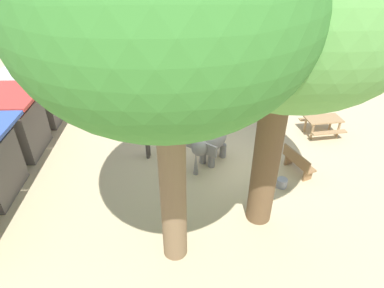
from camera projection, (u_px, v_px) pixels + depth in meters
name	position (u px, v px, depth m)	size (l,w,h in m)	color
ground_plane	(223.00, 162.00, 12.64)	(60.00, 60.00, 0.00)	tan
elephant	(210.00, 143.00, 12.17)	(1.85, 1.77, 1.35)	slate
person_handler	(147.00, 136.00, 12.44)	(0.51, 0.32, 1.62)	#3F3833
shade_tree_main	(166.00, 14.00, 5.70)	(5.84, 5.35, 8.41)	brown
shade_tree_secondary	(288.00, 15.00, 6.97)	(5.67, 5.19, 8.08)	brown
wooden_bench	(298.00, 162.00, 11.86)	(1.45, 0.90, 0.88)	olive
picnic_table_near	(323.00, 122.00, 14.07)	(1.66, 1.67, 0.78)	#9E7A51
market_stall_red	(14.00, 127.00, 12.66)	(2.50, 2.50, 2.52)	#59514C
market_stall_white	(38.00, 98.00, 14.83)	(2.50, 2.50, 2.52)	#59514C
feed_bucket	(282.00, 183.00, 11.35)	(0.36, 0.36, 0.32)	gray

